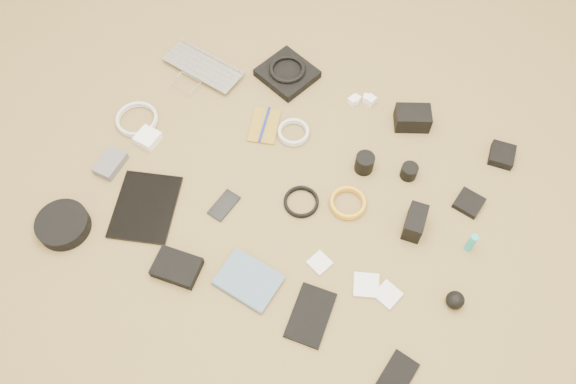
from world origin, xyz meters
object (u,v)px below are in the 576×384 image
at_px(laptop, 196,75).
at_px(phone, 224,205).
at_px(dslr_camera, 413,118).
at_px(paperback, 236,299).
at_px(tablet, 145,207).
at_px(headphone_case, 63,225).

distance_m(laptop, phone, 0.59).
xyz_separation_m(dslr_camera, paperback, (-0.28, -0.88, -0.03)).
bearing_deg(tablet, headphone_case, -155.56).
relative_size(tablet, phone, 2.30).
xyz_separation_m(tablet, headphone_case, (-0.20, -0.18, 0.02)).
height_order(laptop, paperback, laptop).
height_order(laptop, tablet, laptop).
height_order(phone, paperback, paperback).
xyz_separation_m(dslr_camera, phone, (-0.47, -0.60, -0.03)).
relative_size(tablet, paperback, 1.38).
distance_m(dslr_camera, tablet, 1.01).
bearing_deg(laptop, headphone_case, -86.01).
height_order(dslr_camera, phone, dslr_camera).
bearing_deg(headphone_case, tablet, 41.49).
xyz_separation_m(phone, paperback, (0.19, -0.28, 0.00)).
xyz_separation_m(headphone_case, paperback, (0.63, 0.02, -0.01)).
relative_size(phone, paperback, 0.60).
relative_size(laptop, paperback, 1.70).
bearing_deg(phone, dslr_camera, 61.63).
relative_size(dslr_camera, headphone_case, 0.73).
bearing_deg(dslr_camera, phone, -151.55).
height_order(dslr_camera, paperback, dslr_camera).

